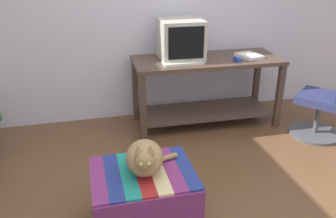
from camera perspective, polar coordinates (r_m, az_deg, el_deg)
name	(u,v)px	position (r m, az deg, el deg)	size (l,w,h in m)	color
back_wall	(147,0)	(3.91, -3.52, 17.31)	(8.00, 0.10, 2.60)	silver
desk	(206,80)	(3.80, 6.25, 4.79)	(1.57, 0.65, 0.75)	#4C382D
tv_monitor	(181,40)	(3.66, 2.09, 11.23)	(0.44, 0.44, 0.40)	#BCB7A8
keyboard	(183,63)	(3.51, 2.44, 7.55)	(0.40, 0.15, 0.02)	beige
book	(249,56)	(3.85, 13.10, 8.48)	(0.21, 0.25, 0.03)	white
ottoman_with_blanket	(144,198)	(2.48, -3.99, -14.25)	(0.69, 0.56, 0.42)	#7A664C
cat	(145,158)	(2.30, -3.80, -7.94)	(0.40, 0.38, 0.27)	#9E7A4C
office_chair	(326,102)	(3.86, 24.47, 1.05)	(0.59, 0.59, 0.89)	#4C4C51
stapler	(237,59)	(3.66, 11.23, 7.94)	(0.04, 0.11, 0.04)	#2342B7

